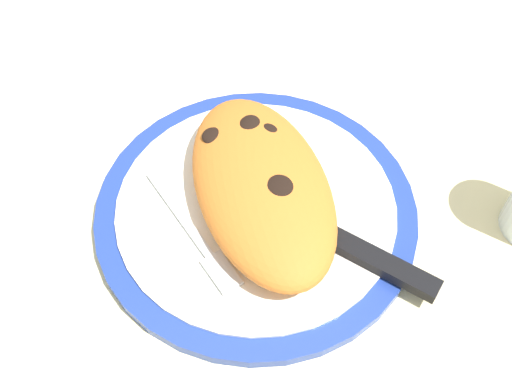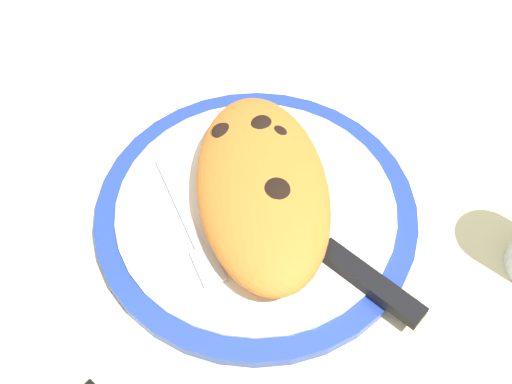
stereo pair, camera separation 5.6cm
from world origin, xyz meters
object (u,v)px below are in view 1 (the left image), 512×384
calzone (261,184)px  fork (197,239)px  plate (256,209)px  knife (356,251)px

calzone → fork: (0.85, -7.52, -2.37)cm
plate → knife: knife is taller
fork → knife: bearing=52.5°
plate → fork: size_ratio=2.02×
fork → knife: (9.00, 11.75, 0.31)cm
plate → calzone: (-0.22, 0.66, 3.39)cm
knife → calzone: bearing=-156.8°
fork → calzone: bearing=96.5°
knife → plate: bearing=-153.1°
calzone → knife: size_ratio=1.21×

